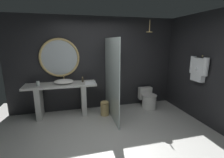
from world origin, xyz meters
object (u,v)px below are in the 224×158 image
object	(u,v)px
round_wall_mirror	(60,58)
waste_bin	(105,108)
rain_shower_head	(149,31)
soap_dispenser	(83,80)
hanging_bathrobe	(199,68)
tumbler_cup	(38,83)
toilet	(148,99)
vessel_sink	(64,81)
folded_hand_towel	(90,82)

from	to	relation	value
round_wall_mirror	waste_bin	bearing A→B (deg)	-25.71
rain_shower_head	soap_dispenser	bearing A→B (deg)	177.73
soap_dispenser	hanging_bathrobe	size ratio (longest dim) A/B	0.23
tumbler_cup	round_wall_mirror	xyz separation A→B (m)	(0.54, 0.29, 0.59)
soap_dispenser	toilet	distance (m)	2.01
soap_dispenser	waste_bin	size ratio (longest dim) A/B	0.36
waste_bin	tumbler_cup	bearing A→B (deg)	171.70
hanging_bathrobe	waste_bin	distance (m)	2.52
soap_dispenser	hanging_bathrobe	distance (m)	2.90
vessel_sink	folded_hand_towel	distance (m)	0.69
hanging_bathrobe	toilet	bearing A→B (deg)	128.24
folded_hand_towel	rain_shower_head	bearing A→B (deg)	5.15
round_wall_mirror	hanging_bathrobe	size ratio (longest dim) A/B	1.66
round_wall_mirror	waste_bin	distance (m)	1.79
soap_dispenser	hanging_bathrobe	world-z (taller)	hanging_bathrobe
vessel_sink	waste_bin	bearing A→B (deg)	-15.20
soap_dispenser	toilet	bearing A→B (deg)	-3.93
soap_dispenser	waste_bin	xyz separation A→B (m)	(0.53, -0.31, -0.73)
rain_shower_head	waste_bin	distance (m)	2.42
tumbler_cup	rain_shower_head	size ratio (longest dim) A/B	0.33
vessel_sink	soap_dispenser	size ratio (longest dim) A/B	3.56
tumbler_cup	toilet	bearing A→B (deg)	-1.03
soap_dispenser	round_wall_mirror	distance (m)	0.83
soap_dispenser	hanging_bathrobe	xyz separation A→B (m)	(2.65, -1.10, 0.38)
round_wall_mirror	hanging_bathrobe	bearing A→B (deg)	-22.25
tumbler_cup	round_wall_mirror	bearing A→B (deg)	28.25
rain_shower_head	toilet	world-z (taller)	rain_shower_head
vessel_sink	soap_dispenser	xyz separation A→B (m)	(0.49, 0.04, 0.01)
rain_shower_head	waste_bin	bearing A→B (deg)	-169.66
vessel_sink	folded_hand_towel	xyz separation A→B (m)	(0.66, -0.19, -0.02)
waste_bin	folded_hand_towel	xyz separation A→B (m)	(-0.36, 0.09, 0.70)
toilet	folded_hand_towel	size ratio (longest dim) A/B	2.34
soap_dispenser	waste_bin	distance (m)	0.96
waste_bin	vessel_sink	bearing A→B (deg)	164.80
vessel_sink	waste_bin	xyz separation A→B (m)	(1.02, -0.28, -0.73)
rain_shower_head	folded_hand_towel	bearing A→B (deg)	-174.85
hanging_bathrobe	folded_hand_towel	distance (m)	2.66
vessel_sink	rain_shower_head	xyz separation A→B (m)	(2.33, -0.04, 1.30)
rain_shower_head	hanging_bathrobe	world-z (taller)	rain_shower_head
vessel_sink	hanging_bathrobe	distance (m)	3.34
tumbler_cup	soap_dispenser	size ratio (longest dim) A/B	0.77
toilet	folded_hand_towel	world-z (taller)	folded_hand_towel
vessel_sink	round_wall_mirror	xyz separation A→B (m)	(-0.07, 0.25, 0.59)
soap_dispenser	waste_bin	world-z (taller)	soap_dispenser
hanging_bathrobe	round_wall_mirror	bearing A→B (deg)	157.75
hanging_bathrobe	folded_hand_towel	xyz separation A→B (m)	(-2.48, 0.88, -0.41)
round_wall_mirror	hanging_bathrobe	distance (m)	3.48
rain_shower_head	folded_hand_towel	distance (m)	2.13
tumbler_cup	soap_dispenser	distance (m)	1.10
rain_shower_head	waste_bin	xyz separation A→B (m)	(-1.31, -0.24, -2.02)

